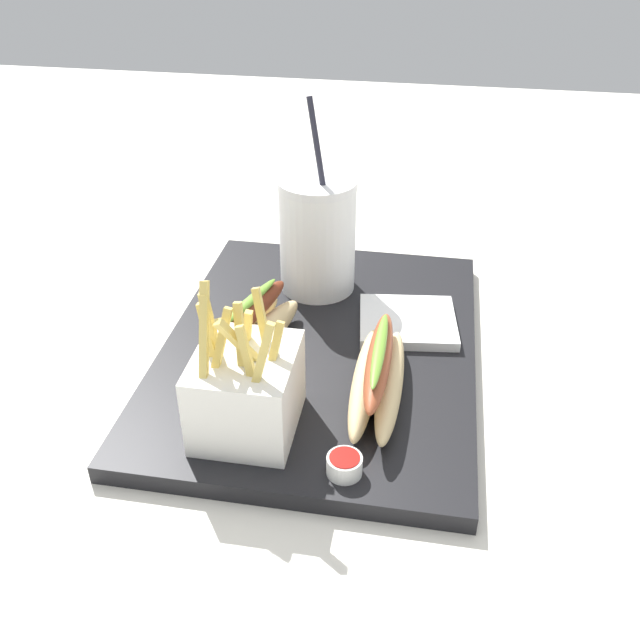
{
  "coord_description": "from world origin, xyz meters",
  "views": [
    {
      "loc": [
        0.64,
        0.11,
        0.48
      ],
      "look_at": [
        0.0,
        0.0,
        0.05
      ],
      "focal_mm": 39.16,
      "sensor_mm": 36.0,
      "label": 1
    }
  ],
  "objects": [
    {
      "name": "food_tray",
      "position": [
        0.0,
        0.0,
        0.01
      ],
      "size": [
        0.46,
        0.35,
        0.02
      ],
      "primitive_type": "cube",
      "color": "black",
      "rests_on": "ground_plane"
    },
    {
      "name": "fries_basket",
      "position": [
        0.15,
        -0.04,
        0.06
      ],
      "size": [
        0.1,
        0.09,
        0.16
      ],
      "color": "white",
      "rests_on": "food_tray"
    },
    {
      "name": "ketchup_cup_1",
      "position": [
        0.2,
        0.06,
        0.03
      ],
      "size": [
        0.03,
        0.03,
        0.02
      ],
      "color": "white",
      "rests_on": "food_tray"
    },
    {
      "name": "hot_dog_1",
      "position": [
        0.08,
        0.07,
        0.05
      ],
      "size": [
        0.18,
        0.05,
        0.06
      ],
      "color": "#E5C689",
      "rests_on": "food_tray"
    },
    {
      "name": "soda_cup",
      "position": [
        -0.12,
        -0.02,
        0.09
      ],
      "size": [
        0.1,
        0.1,
        0.24
      ],
      "color": "white",
      "rests_on": "food_tray"
    },
    {
      "name": "hot_dog_2",
      "position": [
        0.02,
        -0.07,
        0.04
      ],
      "size": [
        0.17,
        0.1,
        0.06
      ],
      "color": "#E5C689",
      "rests_on": "food_tray"
    },
    {
      "name": "ground_plane",
      "position": [
        0.0,
        0.0,
        -0.01
      ],
      "size": [
        2.4,
        2.4,
        0.02
      ],
      "primitive_type": "cube",
      "color": "silver"
    },
    {
      "name": "napkin_stack",
      "position": [
        -0.05,
        0.1,
        0.03
      ],
      "size": [
        0.11,
        0.12,
        0.01
      ],
      "primitive_type": "cube",
      "rotation": [
        0.0,
        0.0,
        0.12
      ],
      "color": "white",
      "rests_on": "food_tray"
    }
  ]
}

